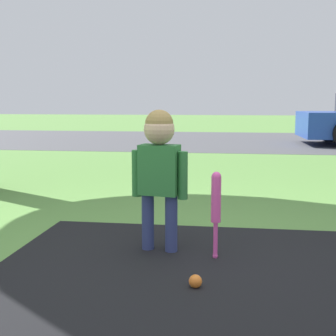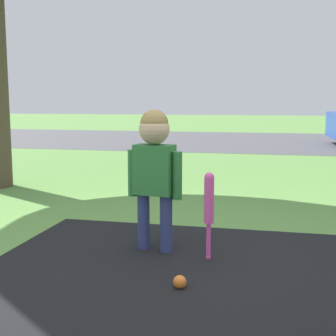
% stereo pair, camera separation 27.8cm
% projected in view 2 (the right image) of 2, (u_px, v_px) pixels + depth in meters
% --- Properties ---
extents(ground_plane, '(60.00, 60.00, 0.00)m').
position_uv_depth(ground_plane, '(154.00, 270.00, 2.76)').
color(ground_plane, '#5B8C42').
extents(street_strip, '(40.00, 6.00, 0.01)m').
position_uv_depth(street_strip, '(246.00, 141.00, 11.69)').
color(street_strip, '#4C4C51').
rests_on(street_strip, ground).
extents(child, '(0.38, 0.20, 0.94)m').
position_uv_depth(child, '(154.00, 160.00, 3.05)').
color(child, navy).
rests_on(child, ground).
extents(baseball_bat, '(0.06, 0.06, 0.56)m').
position_uv_depth(baseball_bat, '(209.00, 204.00, 2.90)').
color(baseball_bat, '#E54CA5').
rests_on(baseball_bat, ground).
extents(sports_ball, '(0.07, 0.07, 0.07)m').
position_uv_depth(sports_ball, '(180.00, 282.00, 2.49)').
color(sports_ball, orange).
rests_on(sports_ball, ground).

